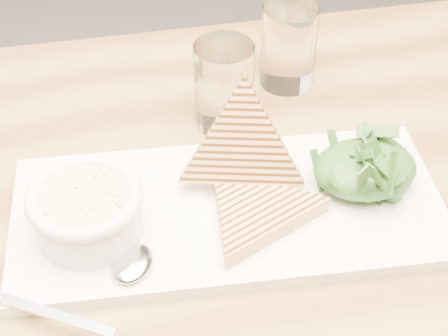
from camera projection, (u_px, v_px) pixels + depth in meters
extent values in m
cube|color=olive|center=(272.00, 274.00, 0.68)|extent=(1.34, 0.92, 0.04)
cube|color=white|center=(229.00, 211.00, 0.71)|extent=(0.46, 0.24, 0.02)
cylinder|color=white|center=(88.00, 217.00, 0.66)|extent=(0.10, 0.10, 0.04)
cylinder|color=beige|center=(84.00, 198.00, 0.65)|extent=(0.09, 0.09, 0.01)
torus|color=white|center=(84.00, 197.00, 0.64)|extent=(0.11, 0.11, 0.01)
ellipsoid|color=#1C3A13|center=(365.00, 169.00, 0.71)|extent=(0.11, 0.09, 0.04)
ellipsoid|color=silver|center=(133.00, 264.00, 0.64)|extent=(0.06, 0.06, 0.01)
cube|color=silver|center=(52.00, 314.00, 0.60)|extent=(0.11, 0.07, 0.00)
cylinder|color=white|center=(224.00, 86.00, 0.79)|extent=(0.07, 0.07, 0.11)
cylinder|color=white|center=(288.00, 46.00, 0.85)|extent=(0.07, 0.07, 0.11)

